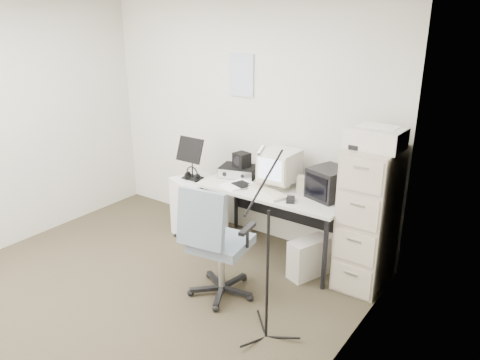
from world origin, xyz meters
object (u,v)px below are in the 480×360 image
Objects in this scene: desk at (275,222)px; office_chair at (221,241)px; side_cart at (199,209)px; filing_cabinet at (369,218)px.

office_chair is at bearing -90.49° from desk.
side_cart is (-0.89, -0.14, -0.03)m from desk.
desk is at bearing 29.57° from side_cart.
desk is 2.25× the size of side_cart.
side_cart is (-0.88, 0.74, -0.19)m from office_chair.
side_cart is at bearing -170.96° from desk.
side_cart is at bearing 131.49° from office_chair.
side_cart is at bearing -174.67° from filing_cabinet.
desk reaches higher than side_cart.
filing_cabinet is at bearing 1.81° from desk.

